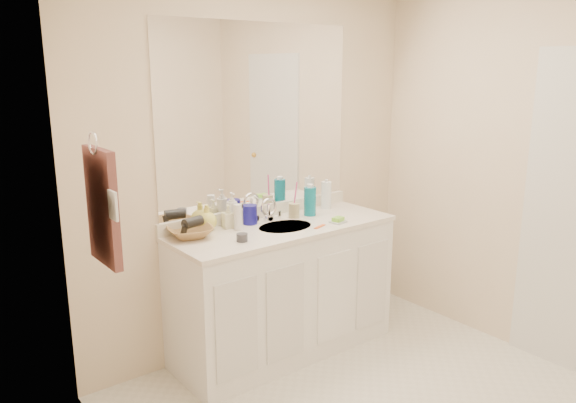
# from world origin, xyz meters

# --- Properties ---
(wall_back) EXTENTS (2.60, 0.02, 2.40)m
(wall_back) POSITION_xyz_m (0.00, 1.30, 1.20)
(wall_back) COLOR beige
(wall_back) RESTS_ON floor
(wall_left) EXTENTS (0.02, 2.60, 2.40)m
(wall_left) POSITION_xyz_m (-1.30, 0.00, 1.20)
(wall_left) COLOR beige
(wall_left) RESTS_ON floor
(wall_right) EXTENTS (0.02, 2.60, 2.40)m
(wall_right) POSITION_xyz_m (1.30, 0.00, 1.20)
(wall_right) COLOR beige
(wall_right) RESTS_ON floor
(vanity_cabinet) EXTENTS (1.50, 0.55, 0.85)m
(vanity_cabinet) POSITION_xyz_m (0.00, 1.02, 0.42)
(vanity_cabinet) COLOR white
(vanity_cabinet) RESTS_ON floor
(countertop) EXTENTS (1.52, 0.57, 0.03)m
(countertop) POSITION_xyz_m (0.00, 1.02, 0.86)
(countertop) COLOR white
(countertop) RESTS_ON vanity_cabinet
(backsplash) EXTENTS (1.52, 0.03, 0.08)m
(backsplash) POSITION_xyz_m (0.00, 1.29, 0.92)
(backsplash) COLOR white
(backsplash) RESTS_ON countertop
(sink_basin) EXTENTS (0.37, 0.37, 0.02)m
(sink_basin) POSITION_xyz_m (0.00, 1.00, 0.87)
(sink_basin) COLOR beige
(sink_basin) RESTS_ON countertop
(faucet) EXTENTS (0.02, 0.02, 0.11)m
(faucet) POSITION_xyz_m (0.00, 1.18, 0.94)
(faucet) COLOR silver
(faucet) RESTS_ON countertop
(mirror) EXTENTS (1.48, 0.01, 1.20)m
(mirror) POSITION_xyz_m (0.00, 1.29, 1.56)
(mirror) COLOR white
(mirror) RESTS_ON wall_back
(blue_mug) EXTENTS (0.10, 0.10, 0.13)m
(blue_mug) POSITION_xyz_m (-0.15, 1.19, 0.94)
(blue_mug) COLOR navy
(blue_mug) RESTS_ON countertop
(tan_cup) EXTENTS (0.10, 0.10, 0.10)m
(tan_cup) POSITION_xyz_m (0.18, 1.13, 0.93)
(tan_cup) COLOR tan
(tan_cup) RESTS_ON countertop
(toothbrush) EXTENTS (0.02, 0.04, 0.20)m
(toothbrush) POSITION_xyz_m (0.19, 1.13, 1.03)
(toothbrush) COLOR #E63C97
(toothbrush) RESTS_ON tan_cup
(mouthwash_bottle) EXTENTS (0.10, 0.10, 0.20)m
(mouthwash_bottle) POSITION_xyz_m (0.30, 1.12, 0.98)
(mouthwash_bottle) COLOR #0B708A
(mouthwash_bottle) RESTS_ON countertop
(clear_pump_bottle) EXTENTS (0.09, 0.09, 0.20)m
(clear_pump_bottle) POSITION_xyz_m (0.52, 1.19, 0.98)
(clear_pump_bottle) COLOR white
(clear_pump_bottle) RESTS_ON countertop
(soap_dish) EXTENTS (0.11, 0.10, 0.01)m
(soap_dish) POSITION_xyz_m (0.33, 0.86, 0.89)
(soap_dish) COLOR silver
(soap_dish) RESTS_ON countertop
(green_soap) EXTENTS (0.08, 0.07, 0.03)m
(green_soap) POSITION_xyz_m (0.33, 0.86, 0.90)
(green_soap) COLOR #7DD333
(green_soap) RESTS_ON soap_dish
(orange_comb) EXTENTS (0.11, 0.06, 0.00)m
(orange_comb) POSITION_xyz_m (0.17, 0.86, 0.88)
(orange_comb) COLOR #E75318
(orange_comb) RESTS_ON countertop
(dark_jar) EXTENTS (0.07, 0.07, 0.05)m
(dark_jar) POSITION_xyz_m (-0.39, 0.91, 0.90)
(dark_jar) COLOR #35353C
(dark_jar) RESTS_ON countertop
(extra_white_bottle) EXTENTS (0.06, 0.06, 0.17)m
(extra_white_bottle) POSITION_xyz_m (-0.28, 1.12, 0.96)
(extra_white_bottle) COLOR silver
(extra_white_bottle) RESTS_ON countertop
(soap_bottle_white) EXTENTS (0.10, 0.10, 0.22)m
(soap_bottle_white) POSITION_xyz_m (-0.26, 1.23, 0.99)
(soap_bottle_white) COLOR silver
(soap_bottle_white) RESTS_ON countertop
(soap_bottle_cream) EXTENTS (0.08, 0.08, 0.15)m
(soap_bottle_cream) POSITION_xyz_m (-0.31, 1.20, 0.96)
(soap_bottle_cream) COLOR beige
(soap_bottle_cream) RESTS_ON countertop
(soap_bottle_yellow) EXTENTS (0.15, 0.15, 0.16)m
(soap_bottle_yellow) POSITION_xyz_m (-0.44, 1.25, 0.96)
(soap_bottle_yellow) COLOR #E4DC58
(soap_bottle_yellow) RESTS_ON countertop
(wicker_basket) EXTENTS (0.32, 0.32, 0.07)m
(wicker_basket) POSITION_xyz_m (-0.60, 1.17, 0.91)
(wicker_basket) COLOR olive
(wicker_basket) RESTS_ON countertop
(hair_dryer) EXTENTS (0.14, 0.09, 0.06)m
(hair_dryer) POSITION_xyz_m (-0.58, 1.17, 0.97)
(hair_dryer) COLOR black
(hair_dryer) RESTS_ON wicker_basket
(towel_ring) EXTENTS (0.01, 0.11, 0.11)m
(towel_ring) POSITION_xyz_m (-1.27, 0.77, 1.55)
(towel_ring) COLOR silver
(towel_ring) RESTS_ON wall_left
(hand_towel) EXTENTS (0.04, 0.32, 0.55)m
(hand_towel) POSITION_xyz_m (-1.25, 0.77, 1.25)
(hand_towel) COLOR #4E2B2A
(hand_towel) RESTS_ON towel_ring
(switch_plate) EXTENTS (0.01, 0.08, 0.13)m
(switch_plate) POSITION_xyz_m (-1.27, 0.57, 1.30)
(switch_plate) COLOR white
(switch_plate) RESTS_ON wall_left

